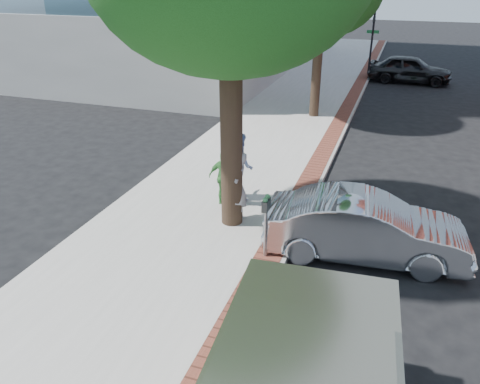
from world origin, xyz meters
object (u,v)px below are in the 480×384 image
at_px(person_gray, 238,187).
at_px(sedan_silver, 365,228).
at_px(bg_car, 410,69).
at_px(parking_meter, 266,214).
at_px(person_green, 225,177).
at_px(person_officer, 239,165).

height_order(person_gray, sedan_silver, person_gray).
relative_size(sedan_silver, bg_car, 0.97).
relative_size(parking_meter, sedan_silver, 0.34).
xyz_separation_m(parking_meter, sedan_silver, (2.01, 0.97, -0.48)).
distance_m(parking_meter, person_green, 2.77).
relative_size(parking_meter, person_officer, 0.80).
bearing_deg(person_gray, parking_meter, 30.85).
distance_m(parking_meter, bg_car, 20.50).
xyz_separation_m(parking_meter, person_officer, (-1.54, 2.70, -0.14)).
height_order(parking_meter, person_gray, person_gray).
bearing_deg(person_gray, person_green, -149.37).
height_order(person_green, bg_car, person_green).
height_order(parking_meter, bg_car, parking_meter).
distance_m(person_green, bg_car, 18.71).
relative_size(person_officer, sedan_silver, 0.42).
distance_m(person_green, sedan_silver, 3.93).
distance_m(person_officer, person_green, 0.62).
bearing_deg(bg_car, sedan_silver, -179.55).
height_order(person_gray, person_green, person_gray).
bearing_deg(person_green, person_gray, 127.37).
height_order(person_officer, person_green, person_officer).
bearing_deg(sedan_silver, bg_car, -7.46).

